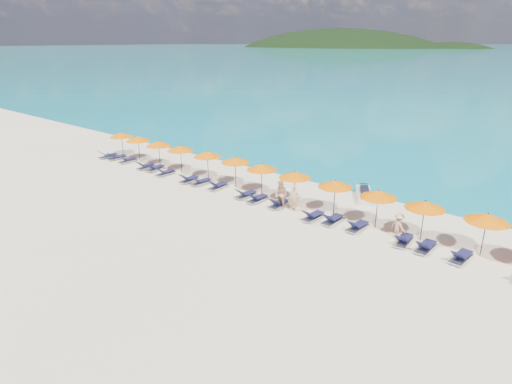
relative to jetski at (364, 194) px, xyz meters
The scene contains 37 objects.
ground 10.06m from the jetski, 115.10° to the right, with size 1400.00×1400.00×0.00m, color beige.
headland_main 613.10m from the jetski, 119.82° to the left, with size 374.00×242.00×126.50m.
headland_small 573.18m from the jetski, 105.64° to the left, with size 162.00×126.00×85.50m.
jetski is the anchor object (origin of this frame).
beachgoer_a 5.32m from the jetski, 116.59° to the right, with size 0.59×0.39×1.63m, color tan.
beachgoer_b 5.90m from the jetski, 123.61° to the right, with size 0.89×0.51×1.82m, color tan.
beachgoer_c 6.04m from the jetski, 46.72° to the right, with size 0.93×0.43×1.44m, color tan.
umbrella_0 22.28m from the jetski, behind, with size 2.10×2.10×2.28m.
umbrella_1 19.79m from the jetski, 168.78° to the right, with size 2.10×2.10×2.28m.
umbrella_2 17.06m from the jetski, 166.92° to the right, with size 2.10×2.10×2.28m.
umbrella_3 14.51m from the jetski, 164.85° to the right, with size 2.10×2.10×2.28m.
umbrella_4 11.69m from the jetski, 161.37° to the right, with size 2.10×2.10×2.28m.
umbrella_5 9.16m from the jetski, 156.65° to the right, with size 2.10×2.10×2.28m.
umbrella_6 7.03m from the jetski, 146.56° to the right, with size 2.10×2.10×2.28m.
umbrella_7 5.11m from the jetski, 128.30° to the right, with size 2.10×2.10×2.28m.
umbrella_8 4.10m from the jetski, 91.89° to the right, with size 2.10×2.10×2.28m.
umbrella_9 4.90m from the jetski, 55.62° to the right, with size 2.10×2.10×2.28m.
umbrella_10 6.63m from the jetski, 36.43° to the right, with size 2.10×2.10×2.28m.
umbrella_11 8.99m from the jetski, 24.23° to the right, with size 2.10×2.10×2.28m.
lounger_0 22.99m from the jetski, 167.38° to the right, with size 0.76×1.75×0.66m.
lounger_1 21.91m from the jetski, 167.30° to the right, with size 0.73×1.74×0.66m.
lounger_2 20.40m from the jetski, 166.49° to the right, with size 0.64×1.71×0.66m.
lounger_3 17.73m from the jetski, 163.77° to the right, with size 0.77×1.75×0.66m.
lounger_4 16.69m from the jetski, 163.19° to the right, with size 0.77×1.75×0.66m.
lounger_5 15.24m from the jetski, 160.66° to the right, with size 0.64×1.71×0.66m.
lounger_6 12.71m from the jetski, 156.73° to the right, with size 0.75×1.74×0.66m.
lounger_7 11.63m from the jetski, 155.22° to the right, with size 0.76×1.75×0.66m.
lounger_8 10.12m from the jetski, 152.02° to the right, with size 0.72×1.74×0.66m.
lounger_9 7.89m from the jetski, 142.31° to the right, with size 0.76×1.75×0.66m.
lounger_10 7.13m from the jetski, 136.06° to the right, with size 0.63×1.70×0.66m.
lounger_11 5.93m from the jetski, 126.06° to the right, with size 0.73×1.74×0.66m.
lounger_12 5.17m from the jetski, 98.01° to the right, with size 0.73×1.74×0.66m.
lounger_13 4.85m from the jetski, 84.79° to the right, with size 0.67×1.72×0.66m.
lounger_14 5.18m from the jetski, 67.40° to the right, with size 0.71×1.73×0.66m.
lounger_15 6.71m from the jetski, 46.20° to the right, with size 0.75×1.74×0.66m.
lounger_16 7.55m from the jetski, 40.03° to the right, with size 0.66×1.71×0.66m.
lounger_17 8.91m from the jetski, 32.95° to the right, with size 0.78×1.75×0.66m.
Camera 1 is at (15.81, -16.06, 10.04)m, focal length 30.00 mm.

